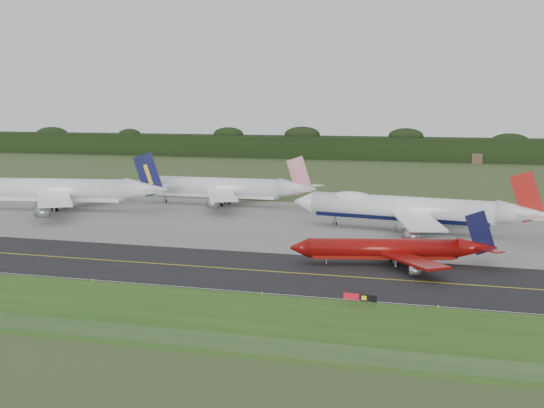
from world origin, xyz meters
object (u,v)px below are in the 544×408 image
(jet_red_737, at_px, (394,249))
(jet_navy_gold, at_px, (58,191))
(jet_star_tail, at_px, (223,188))
(jet_ba_747, at_px, (410,209))
(taxiway_sign, at_px, (360,297))

(jet_red_737, height_order, jet_navy_gold, jet_navy_gold)
(jet_star_tail, bearing_deg, jet_ba_747, -27.22)
(jet_red_737, bearing_deg, jet_navy_gold, 155.88)
(jet_ba_747, height_order, taxiway_sign, jet_ba_747)
(taxiway_sign, bearing_deg, jet_red_737, 88.56)
(jet_ba_747, xyz_separation_m, jet_star_tail, (-58.99, 30.35, -0.22))
(jet_red_737, bearing_deg, jet_star_tail, 131.42)
(jet_red_737, xyz_separation_m, jet_star_tail, (-60.66, 68.77, 2.18))
(jet_ba_747, bearing_deg, jet_navy_gold, 175.93)
(jet_red_737, bearing_deg, jet_ba_747, 92.49)
(jet_navy_gold, xyz_separation_m, taxiway_sign, (100.97, -76.23, -4.30))
(jet_ba_747, xyz_separation_m, taxiway_sign, (0.90, -69.11, -4.08))
(jet_ba_747, height_order, jet_red_737, jet_ba_747)
(jet_ba_747, distance_m, jet_navy_gold, 100.32)
(jet_ba_747, bearing_deg, jet_red_737, -87.51)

